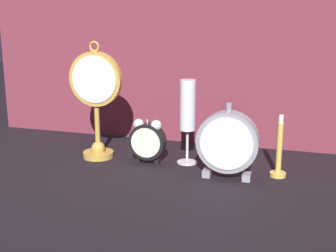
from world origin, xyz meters
TOP-DOWN VIEW (x-y plane):
  - ground_plane at (0.00, 0.00)m, footprint 4.00×4.00m
  - fabric_backdrop_drape at (0.00, 0.33)m, footprint 1.32×0.01m
  - pocket_watch_on_stand at (-0.21, 0.10)m, footprint 0.15×0.09m
  - alarm_clock_twin_bell at (-0.06, 0.09)m, footprint 0.10×0.03m
  - mantel_clock_silver at (0.16, 0.04)m, footprint 0.15×0.04m
  - champagne_flute at (0.04, 0.12)m, footprint 0.05×0.05m
  - brass_candlestick at (0.29, 0.09)m, footprint 0.04×0.04m

SIDE VIEW (x-z plane):
  - ground_plane at x=0.00m, z-range 0.00..0.00m
  - brass_candlestick at x=0.29m, z-range -0.03..0.13m
  - alarm_clock_twin_bell at x=-0.06m, z-range 0.01..0.13m
  - mantel_clock_silver at x=0.16m, z-range 0.00..0.19m
  - champagne_flute at x=0.04m, z-range 0.03..0.26m
  - pocket_watch_on_stand at x=-0.21m, z-range 0.00..0.33m
  - fabric_backdrop_drape at x=0.00m, z-range 0.00..0.61m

